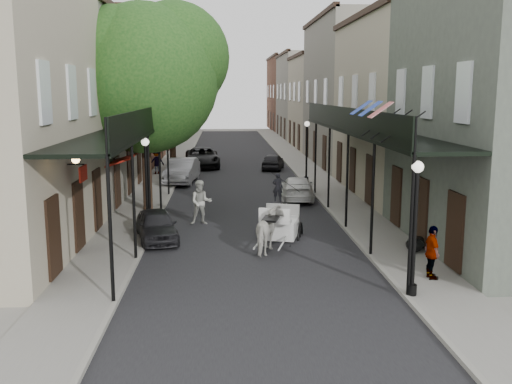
{
  "coord_description": "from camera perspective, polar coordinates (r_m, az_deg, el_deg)",
  "views": [
    {
      "loc": [
        -1.04,
        -16.66,
        5.64
      ],
      "look_at": [
        0.29,
        6.1,
        1.6
      ],
      "focal_mm": 40.0,
      "sensor_mm": 36.0,
      "label": 1
    }
  ],
  "objects": [
    {
      "name": "lamppost_right_far",
      "position": [
        35.22,
        5.08,
        4.16
      ],
      "size": [
        0.32,
        0.32,
        3.71
      ],
      "color": "black",
      "rests_on": "sidewalk_right"
    },
    {
      "name": "road",
      "position": [
        37.11,
        -1.69,
        1.31
      ],
      "size": [
        8.0,
        90.0,
        0.01
      ],
      "primitive_type": "cube",
      "color": "black",
      "rests_on": "ground"
    },
    {
      "name": "car_right_far",
      "position": [
        41.54,
        1.72,
        3.07
      ],
      "size": [
        2.07,
        3.67,
        1.18
      ],
      "primitive_type": "imported",
      "rotation": [
        0.0,
        0.0,
        2.94
      ],
      "color": "black",
      "rests_on": "ground"
    },
    {
      "name": "car_left_near",
      "position": [
        22.1,
        -9.92,
        -3.3
      ],
      "size": [
        2.14,
        3.73,
        1.19
      ],
      "primitive_type": "imported",
      "rotation": [
        0.0,
        0.0,
        0.22
      ],
      "color": "black",
      "rests_on": "ground"
    },
    {
      "name": "building_row_right",
      "position": [
        47.65,
        8.45,
        9.48
      ],
      "size": [
        5.0,
        80.0,
        10.5
      ],
      "primitive_type": "cube",
      "color": "slate",
      "rests_on": "ground"
    },
    {
      "name": "pedestrian_sidewalk_left",
      "position": [
        39.06,
        -9.91,
        2.99
      ],
      "size": [
        1.2,
        0.92,
        1.64
      ],
      "primitive_type": "imported",
      "rotation": [
        0.0,
        0.0,
        3.48
      ],
      "color": "gray",
      "rests_on": "sidewalk_left"
    },
    {
      "name": "carriage",
      "position": [
        22.46,
        2.53,
        -1.82
      ],
      "size": [
        1.99,
        2.59,
        2.64
      ],
      "rotation": [
        0.0,
        0.0,
        -0.26
      ],
      "color": "black",
      "rests_on": "ground"
    },
    {
      "name": "car_right_near",
      "position": [
        30.06,
        4.14,
        0.38
      ],
      "size": [
        2.09,
        4.3,
        1.21
      ],
      "primitive_type": "imported",
      "rotation": [
        0.0,
        0.0,
        3.04
      ],
      "color": "silver",
      "rests_on": "ground"
    },
    {
      "name": "car_left_mid",
      "position": [
        35.76,
        -7.42,
        2.12
      ],
      "size": [
        2.1,
        4.74,
        1.51
      ],
      "primitive_type": "imported",
      "rotation": [
        0.0,
        0.0,
        -0.11
      ],
      "color": "#A7A6AB",
      "rests_on": "ground"
    },
    {
      "name": "car_left_far",
      "position": [
        42.98,
        -5.41,
        3.47
      ],
      "size": [
        2.82,
        5.5,
        1.48
      ],
      "primitive_type": "imported",
      "rotation": [
        0.0,
        0.0,
        0.07
      ],
      "color": "black",
      "rests_on": "ground"
    },
    {
      "name": "tree_far",
      "position": [
        40.96,
        -7.95,
        10.23
      ],
      "size": [
        6.45,
        6.0,
        8.61
      ],
      "color": "#382619",
      "rests_on": "sidewalk_left"
    },
    {
      "name": "ground",
      "position": [
        17.62,
        0.23,
        -8.62
      ],
      "size": [
        140.0,
        140.0,
        0.0
      ],
      "primitive_type": "plane",
      "color": "gray",
      "rests_on": "ground"
    },
    {
      "name": "gallery_left",
      "position": [
        23.99,
        -12.39,
        6.02
      ],
      "size": [
        2.2,
        18.05,
        4.88
      ],
      "color": "black",
      "rests_on": "sidewalk_left"
    },
    {
      "name": "horse",
      "position": [
        20.14,
        1.42,
        -3.89
      ],
      "size": [
        1.31,
        2.03,
        1.58
      ],
      "primitive_type": "imported",
      "rotation": [
        0.0,
        0.0,
        2.88
      ],
      "color": "silver",
      "rests_on": "ground"
    },
    {
      "name": "gallery_right",
      "position": [
        24.4,
        10.55,
        6.15
      ],
      "size": [
        2.2,
        18.05,
        4.88
      ],
      "color": "black",
      "rests_on": "sidewalk_right"
    },
    {
      "name": "lamppost_right_near",
      "position": [
        15.95,
        15.59,
        -3.35
      ],
      "size": [
        0.32,
        0.32,
        3.71
      ],
      "color": "black",
      "rests_on": "sidewalk_right"
    },
    {
      "name": "pedestrian_sidewalk_right",
      "position": [
        17.76,
        17.21,
        -5.8
      ],
      "size": [
        0.4,
        0.95,
        1.62
      ],
      "primitive_type": "imported",
      "rotation": [
        0.0,
        0.0,
        1.57
      ],
      "color": "gray",
      "rests_on": "sidewalk_right"
    },
    {
      "name": "tree_near",
      "position": [
        27.04,
        -10.26,
        11.69
      ],
      "size": [
        7.31,
        6.8,
        9.63
      ],
      "color": "#382619",
      "rests_on": "sidewalk_left"
    },
    {
      "name": "building_row_left",
      "position": [
        47.27,
        -12.71,
        9.34
      ],
      "size": [
        5.0,
        80.0,
        10.5
      ],
      "primitive_type": "cube",
      "color": "#A39A82",
      "rests_on": "ground"
    },
    {
      "name": "sidewalk_right",
      "position": [
        37.57,
        5.95,
        1.46
      ],
      "size": [
        2.2,
        90.0,
        0.12
      ],
      "primitive_type": "cube",
      "color": "gray",
      "rests_on": "ground"
    },
    {
      "name": "lamppost_left",
      "position": [
        23.15,
        -10.89,
        0.94
      ],
      "size": [
        0.32,
        0.32,
        3.71
      ],
      "color": "black",
      "rests_on": "sidewalk_left"
    },
    {
      "name": "trash_bags",
      "position": [
        20.87,
        15.74,
        -4.99
      ],
      "size": [
        0.88,
        1.03,
        0.52
      ],
      "color": "black",
      "rests_on": "sidewalk_right"
    },
    {
      "name": "sidewalk_left",
      "position": [
        37.29,
        -9.4,
        1.31
      ],
      "size": [
        2.2,
        90.0,
        0.12
      ],
      "primitive_type": "cube",
      "color": "gray",
      "rests_on": "ground"
    },
    {
      "name": "pedestrian_walking",
      "position": [
        24.44,
        -5.53,
        -1.04
      ],
      "size": [
        0.97,
        0.78,
        1.92
      ],
      "primitive_type": "imported",
      "rotation": [
        0.0,
        0.0,
        0.06
      ],
      "color": "#AAABA2",
      "rests_on": "ground"
    }
  ]
}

